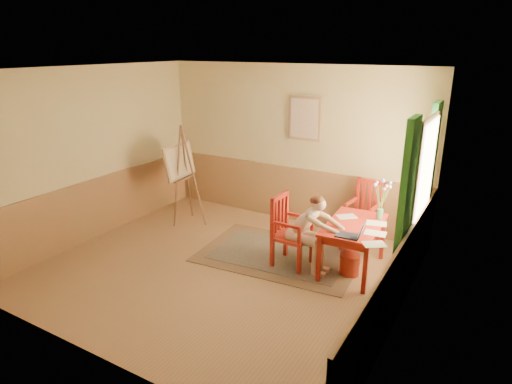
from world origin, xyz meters
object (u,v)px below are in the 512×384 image
Objects in this scene: chair_left at (289,231)px; easel at (181,165)px; figure at (308,229)px; laptop at (352,234)px; chair_back at (364,214)px; table at (354,230)px.

easel is at bearing 167.06° from chair_left.
easel is at bearing 167.95° from figure.
figure is 3.07× the size of laptop.
chair_back is 1.33m from figure.
chair_back reaches higher than laptop.
chair_left is at bearing -160.65° from table.
chair_back is at bearing 59.37° from chair_left.
table is 0.48m from laptop.
figure is 0.70m from laptop.
laptop is at bearing -9.96° from figure.
easel reaches higher than chair_left.
table is at bearing 30.18° from figure.
table is 0.69× the size of easel.
laptop reaches higher than table.
chair_back is (0.73, 1.23, -0.00)m from chair_left.
easel is (-3.15, -0.68, 0.53)m from chair_back.
table is at bearing 19.35° from chair_left.
chair_left is 1.01m from laptop.
chair_left is 1.00× the size of chair_back.
chair_back is (-0.13, 0.93, -0.10)m from table.
table is at bearing -82.27° from chair_back.
laptop is (0.24, -1.38, 0.23)m from chair_back.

